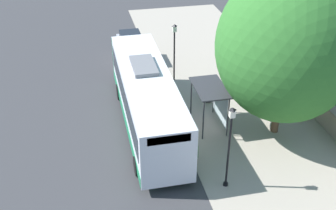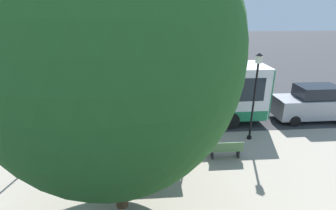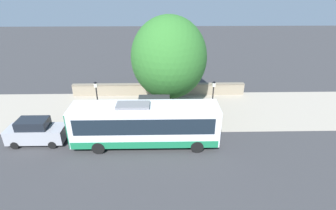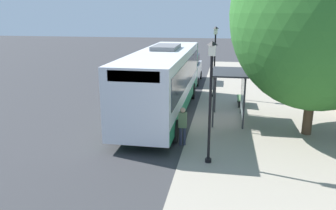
{
  "view_description": "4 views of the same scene",
  "coord_description": "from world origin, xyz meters",
  "px_view_note": "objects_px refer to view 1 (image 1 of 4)",
  "views": [
    {
      "loc": [
        4.96,
        19.37,
        13.95
      ],
      "look_at": [
        0.71,
        -0.0,
        1.91
      ],
      "focal_mm": 45.0,
      "sensor_mm": 36.0,
      "label": 1
    },
    {
      "loc": [
        -12.87,
        0.07,
        6.65
      ],
      "look_at": [
        0.87,
        -1.01,
        1.41
      ],
      "focal_mm": 28.0,
      "sensor_mm": 36.0,
      "label": 2
    },
    {
      "loc": [
        19.97,
        0.48,
        12.26
      ],
      "look_at": [
        -1.08,
        0.93,
        2.21
      ],
      "focal_mm": 28.0,
      "sensor_mm": 36.0,
      "label": 3
    },
    {
      "loc": [
        -1.54,
        16.11,
        5.32
      ],
      "look_at": [
        0.98,
        1.77,
        1.26
      ],
      "focal_mm": 35.0,
      "sensor_mm": 36.0,
      "label": 4
    }
  ],
  "objects_px": {
    "parked_car_behind_bus": "(132,49)",
    "bus": "(147,98)",
    "bench": "(206,92)",
    "street_lamp_far": "(230,142)",
    "street_lamp_near": "(174,52)",
    "pedestrian": "(195,154)",
    "bus_shelter": "(212,94)",
    "shade_tree": "(288,46)"
  },
  "relations": [
    {
      "from": "street_lamp_far",
      "to": "street_lamp_near",
      "type": "bearing_deg",
      "value": -88.71
    },
    {
      "from": "pedestrian",
      "to": "bench",
      "type": "height_order",
      "value": "pedestrian"
    },
    {
      "from": "bus",
      "to": "shade_tree",
      "type": "xyz_separation_m",
      "value": [
        -7.06,
        2.08,
        3.45
      ]
    },
    {
      "from": "street_lamp_near",
      "to": "bus",
      "type": "bearing_deg",
      "value": 58.71
    },
    {
      "from": "street_lamp_far",
      "to": "parked_car_behind_bus",
      "type": "height_order",
      "value": "street_lamp_far"
    },
    {
      "from": "bus_shelter",
      "to": "street_lamp_far",
      "type": "height_order",
      "value": "street_lamp_far"
    },
    {
      "from": "bus_shelter",
      "to": "parked_car_behind_bus",
      "type": "bearing_deg",
      "value": -71.1
    },
    {
      "from": "bus_shelter",
      "to": "street_lamp_near",
      "type": "xyz_separation_m",
      "value": [
        1.09,
        -4.88,
        0.58
      ]
    },
    {
      "from": "bench",
      "to": "bus_shelter",
      "type": "bearing_deg",
      "value": 77.87
    },
    {
      "from": "shade_tree",
      "to": "street_lamp_far",
      "type": "bearing_deg",
      "value": 41.57
    },
    {
      "from": "shade_tree",
      "to": "bus",
      "type": "bearing_deg",
      "value": -16.45
    },
    {
      "from": "pedestrian",
      "to": "parked_car_behind_bus",
      "type": "bearing_deg",
      "value": -84.55
    },
    {
      "from": "pedestrian",
      "to": "street_lamp_near",
      "type": "distance_m",
      "value": 8.8
    },
    {
      "from": "pedestrian",
      "to": "shade_tree",
      "type": "height_order",
      "value": "shade_tree"
    },
    {
      "from": "bus_shelter",
      "to": "parked_car_behind_bus",
      "type": "distance_m",
      "value": 10.23
    },
    {
      "from": "street_lamp_near",
      "to": "shade_tree",
      "type": "xyz_separation_m",
      "value": [
        -4.49,
        6.31,
        2.64
      ]
    },
    {
      "from": "bus",
      "to": "pedestrian",
      "type": "distance_m",
      "value": 4.74
    },
    {
      "from": "street_lamp_far",
      "to": "parked_car_behind_bus",
      "type": "relative_size",
      "value": 0.97
    },
    {
      "from": "street_lamp_near",
      "to": "street_lamp_far",
      "type": "distance_m",
      "value": 10.1
    },
    {
      "from": "pedestrian",
      "to": "bench",
      "type": "relative_size",
      "value": 1.07
    },
    {
      "from": "bench",
      "to": "parked_car_behind_bus",
      "type": "distance_m",
      "value": 7.67
    },
    {
      "from": "bus",
      "to": "shade_tree",
      "type": "height_order",
      "value": "shade_tree"
    },
    {
      "from": "bus",
      "to": "bus_shelter",
      "type": "bearing_deg",
      "value": 169.88
    },
    {
      "from": "bus",
      "to": "bench",
      "type": "relative_size",
      "value": 7.58
    },
    {
      "from": "pedestrian",
      "to": "street_lamp_near",
      "type": "height_order",
      "value": "street_lamp_near"
    },
    {
      "from": "shade_tree",
      "to": "parked_car_behind_bus",
      "type": "height_order",
      "value": "shade_tree"
    },
    {
      "from": "street_lamp_near",
      "to": "street_lamp_far",
      "type": "xyz_separation_m",
      "value": [
        -0.23,
        10.09,
        -0.07
      ]
    },
    {
      "from": "street_lamp_far",
      "to": "parked_car_behind_bus",
      "type": "bearing_deg",
      "value": -80.69
    },
    {
      "from": "street_lamp_far",
      "to": "bench",
      "type": "bearing_deg",
      "value": -100.41
    },
    {
      "from": "street_lamp_near",
      "to": "shade_tree",
      "type": "relative_size",
      "value": 0.48
    },
    {
      "from": "bus_shelter",
      "to": "bench",
      "type": "xyz_separation_m",
      "value": [
        -0.66,
        -3.08,
        -1.65
      ]
    },
    {
      "from": "bus",
      "to": "bench",
      "type": "xyz_separation_m",
      "value": [
        -4.32,
        -2.43,
        -1.42
      ]
    },
    {
      "from": "bench",
      "to": "street_lamp_near",
      "type": "xyz_separation_m",
      "value": [
        1.75,
        -1.8,
        2.23
      ]
    },
    {
      "from": "street_lamp_far",
      "to": "bus_shelter",
      "type": "bearing_deg",
      "value": -99.38
    },
    {
      "from": "bus_shelter",
      "to": "bench",
      "type": "bearing_deg",
      "value": -102.13
    },
    {
      "from": "bench",
      "to": "parked_car_behind_bus",
      "type": "height_order",
      "value": "parked_car_behind_bus"
    },
    {
      "from": "bench",
      "to": "street_lamp_near",
      "type": "bearing_deg",
      "value": -45.83
    },
    {
      "from": "pedestrian",
      "to": "street_lamp_far",
      "type": "relative_size",
      "value": 0.37
    },
    {
      "from": "bus",
      "to": "street_lamp_far",
      "type": "relative_size",
      "value": 2.62
    },
    {
      "from": "parked_car_behind_bus",
      "to": "bus",
      "type": "bearing_deg",
      "value": 87.67
    },
    {
      "from": "pedestrian",
      "to": "street_lamp_far",
      "type": "height_order",
      "value": "street_lamp_far"
    },
    {
      "from": "pedestrian",
      "to": "bus",
      "type": "bearing_deg",
      "value": -69.39
    }
  ]
}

